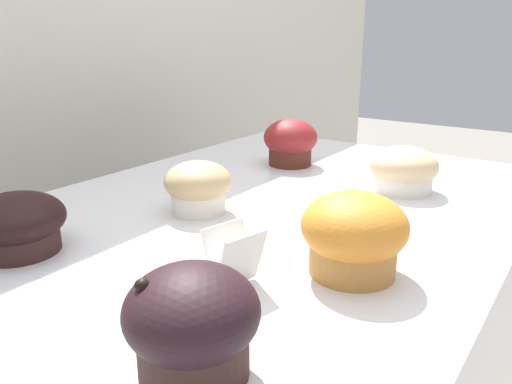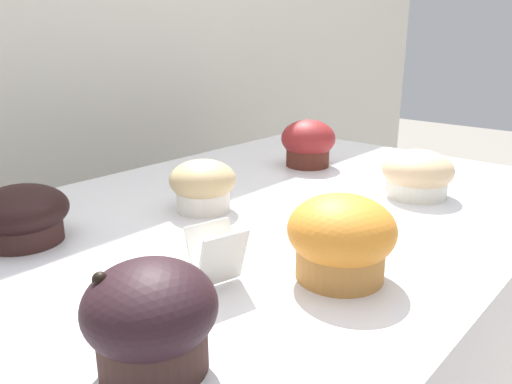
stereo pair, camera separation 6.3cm
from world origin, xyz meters
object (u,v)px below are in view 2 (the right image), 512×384
object	(u,v)px
muffin_back_left	(417,174)
muffin_front_right	(151,318)
muffin_back_center	(341,238)
muffin_front_left	(308,143)
muffin_back_right	(203,185)
muffin_front_center	(22,215)

from	to	relation	value
muffin_back_left	muffin_front_right	size ratio (longest dim) A/B	1.07
muffin_front_right	muffin_back_center	distance (m)	0.22
muffin_front_left	muffin_back_center	world-z (taller)	same
muffin_back_left	muffin_back_right	xyz separation A→B (m)	(-0.26, 0.20, 0.00)
muffin_back_right	muffin_back_center	xyz separation A→B (m)	(-0.05, -0.25, 0.01)
muffin_back_right	muffin_front_right	world-z (taller)	muffin_front_right
muffin_front_left	muffin_back_center	xyz separation A→B (m)	(-0.34, -0.28, -0.00)
muffin_back_left	muffin_back_right	world-z (taller)	same
muffin_front_left	muffin_back_left	bearing A→B (deg)	-99.38
muffin_back_left	muffin_back_right	size ratio (longest dim) A/B	1.14
muffin_back_center	muffin_front_center	bearing A→B (deg)	117.08
muffin_back_right	muffin_front_center	bearing A→B (deg)	160.31
muffin_front_center	muffin_front_right	size ratio (longest dim) A/B	1.10
muffin_back_left	muffin_front_right	world-z (taller)	muffin_front_right
muffin_front_left	muffin_front_center	bearing A→B (deg)	174.80
muffin_back_right	muffin_front_left	world-z (taller)	muffin_front_left
muffin_front_center	muffin_back_center	xyz separation A→B (m)	(0.17, -0.33, 0.01)
muffin_front_right	muffin_back_center	bearing A→B (deg)	-6.80
muffin_front_center	muffin_back_right	xyz separation A→B (m)	(0.22, -0.08, 0.00)
muffin_front_center	muffin_front_right	xyz separation A→B (m)	(-0.05, -0.30, 0.01)
muffin_back_right	muffin_front_right	distance (m)	0.35
muffin_front_left	muffin_back_center	distance (m)	0.44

